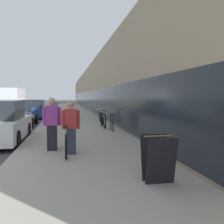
{
  "coord_description": "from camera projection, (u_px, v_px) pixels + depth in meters",
  "views": [
    {
      "loc": [
        4.54,
        -6.09,
        1.74
      ],
      "look_at": [
        7.82,
        11.61,
        0.6
      ],
      "focal_mm": 40.0,
      "sensor_mm": 36.0,
      "label": 1
    }
  ],
  "objects": [
    {
      "name": "parked_sedan_far",
      "position": [
        34.0,
        109.0,
        20.31
      ],
      "size": [
        1.83,
        4.55,
        1.46
      ],
      "color": "navy",
      "rests_on": "ground"
    },
    {
      "name": "person_bystander",
      "position": [
        52.0,
        124.0,
        7.51
      ],
      "size": [
        0.54,
        0.21,
        1.6
      ],
      "color": "black",
      "rests_on": "sidewalk_slab"
    },
    {
      "name": "cruiser_bike_middle",
      "position": [
        101.0,
        117.0,
        15.54
      ],
      "size": [
        0.52,
        1.69,
        0.85
      ],
      "color": "black",
      "rests_on": "sidewalk_slab"
    },
    {
      "name": "bike_rack_hoop",
      "position": [
        112.0,
        120.0,
        11.71
      ],
      "size": [
        0.05,
        0.6,
        0.84
      ],
      "color": "black",
      "rests_on": "sidewalk_slab"
    },
    {
      "name": "tandem_bicycle",
      "position": [
        66.0,
        140.0,
        7.33
      ],
      "size": [
        0.52,
        2.39,
        0.83
      ],
      "color": "black",
      "rests_on": "sidewalk_slab"
    },
    {
      "name": "person_rider",
      "position": [
        71.0,
        127.0,
        7.03
      ],
      "size": [
        0.51,
        0.2,
        1.52
      ],
      "color": "#33384C",
      "rests_on": "sidewalk_slab"
    },
    {
      "name": "storefront_facade",
      "position": [
        120.0,
        90.0,
        35.78
      ],
      "size": [
        10.01,
        70.0,
        5.31
      ],
      "color": "tan",
      "rests_on": "ground"
    },
    {
      "name": "sandwich_board_sign",
      "position": [
        158.0,
        159.0,
        4.75
      ],
      "size": [
        0.56,
        0.56,
        0.9
      ],
      "color": "black",
      "rests_on": "sidewalk_slab"
    },
    {
      "name": "sidewalk_slab",
      "position": [
        71.0,
        112.0,
        26.8
      ],
      "size": [
        4.19,
        70.0,
        0.1
      ],
      "color": "gray",
      "rests_on": "ground"
    },
    {
      "name": "moving_truck",
      "position": [
        13.0,
        99.0,
        29.88
      ],
      "size": [
        2.35,
        7.33,
        2.65
      ],
      "color": "orange",
      "rests_on": "ground"
    },
    {
      "name": "vintage_roadster_curbside",
      "position": [
        20.0,
        118.0,
        14.49
      ],
      "size": [
        1.69,
        4.17,
        1.05
      ],
      "color": "#4C5156",
      "rests_on": "ground"
    },
    {
      "name": "cruiser_bike_nearest",
      "position": [
        103.0,
        120.0,
        13.15
      ],
      "size": [
        0.52,
        1.78,
        0.96
      ],
      "color": "black",
      "rests_on": "sidewalk_slab"
    }
  ]
}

